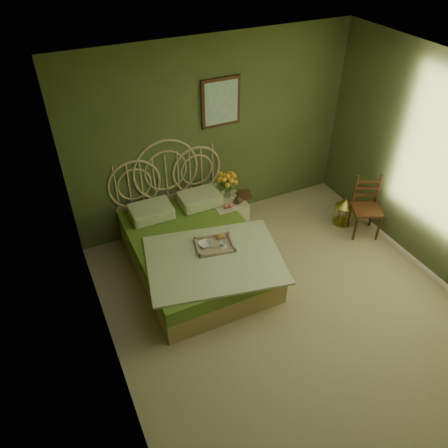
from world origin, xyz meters
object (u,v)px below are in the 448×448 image
bed (195,249)px  nightstand (228,210)px  chair (364,203)px  birdcage (344,212)px

bed → nightstand: bed is taller
chair → nightstand: bearing=178.9°
bed → chair: (2.42, -0.30, 0.17)m
nightstand → birdcage: 1.70m
nightstand → chair: nightstand is taller
bed → chair: bed is taller
bed → nightstand: bearing=36.2°
chair → birdcage: chair is taller
bed → nightstand: size_ratio=2.37×
birdcage → bed: bearing=178.5°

